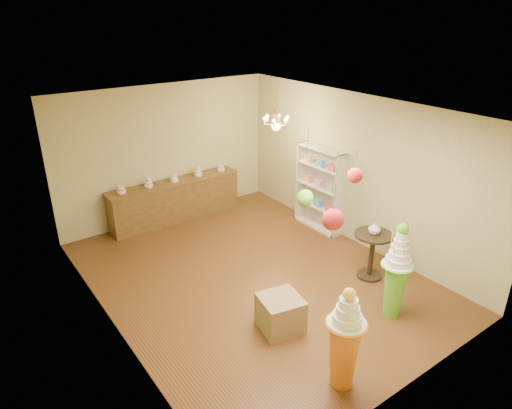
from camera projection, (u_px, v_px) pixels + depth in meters
floor at (253, 276)px, 8.21m from camera, size 6.50×6.50×0.00m
ceiling at (252, 110)px, 7.01m from camera, size 6.50×6.50×0.00m
wall_back at (167, 153)px, 10.02m from camera, size 5.00×0.04×3.00m
wall_front at (418, 290)px, 5.20m from camera, size 5.00×0.04×3.00m
wall_left at (105, 242)px, 6.26m from camera, size 0.04×6.50×3.00m
wall_right at (356, 171)px, 8.96m from camera, size 0.04×6.50×3.00m
pedestal_green at (396, 278)px, 6.94m from camera, size 0.61×0.61×1.60m
pedestal_orange at (344, 346)px, 5.66m from camera, size 0.50×0.50×1.45m
burlap_riser at (280, 313)px, 6.79m from camera, size 0.70×0.70×0.54m
sideboard at (176, 200)px, 10.22m from camera, size 3.04×0.54×1.16m
shelving_unit at (320, 189)px, 9.70m from camera, size 0.33×1.20×1.80m
round_table at (372, 249)px, 8.00m from camera, size 0.69×0.69×0.86m
vase at (375, 228)px, 7.83m from camera, size 0.21×0.21×0.22m
pom_red_left at (333, 219)px, 5.40m from camera, size 0.26×0.26×0.98m
pom_green_mid at (305, 197)px, 6.49m from camera, size 0.23×0.23×1.15m
pom_red_right at (355, 176)px, 5.20m from camera, size 0.18×0.18×0.39m
chandelier at (276, 124)px, 9.15m from camera, size 0.72×0.72×0.85m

